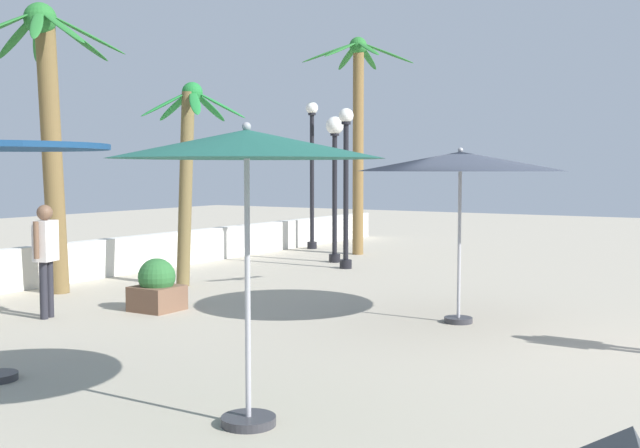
# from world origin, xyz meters

# --- Properties ---
(ground_plane) EXTENTS (56.00, 56.00, 0.00)m
(ground_plane) POSITION_xyz_m (0.00, 0.00, 0.00)
(ground_plane) COLOR #B2A893
(boundary_wall) EXTENTS (25.20, 0.30, 0.80)m
(boundary_wall) POSITION_xyz_m (0.00, 9.12, 0.40)
(boundary_wall) COLOR silver
(boundary_wall) RESTS_ON ground_plane
(patio_umbrella_1) EXTENTS (3.05, 3.05, 2.60)m
(patio_umbrella_1) POSITION_xyz_m (0.20, 0.90, 2.38)
(patio_umbrella_1) COLOR #333338
(patio_umbrella_1) RESTS_ON ground_plane
(patio_umbrella_2) EXTENTS (2.42, 2.42, 2.69)m
(patio_umbrella_2) POSITION_xyz_m (-5.16, 0.79, 2.46)
(patio_umbrella_2) COLOR #333338
(patio_umbrella_2) RESTS_ON ground_plane
(palm_tree_0) EXTENTS (2.98, 2.57, 5.75)m
(palm_tree_0) POSITION_xyz_m (7.55, 6.63, 3.59)
(palm_tree_0) COLOR brown
(palm_tree_0) RESTS_ON ground_plane
(palm_tree_1) EXTENTS (2.95, 2.94, 5.23)m
(palm_tree_1) POSITION_xyz_m (-1.18, 8.21, 3.29)
(palm_tree_1) COLOR brown
(palm_tree_1) RESTS_ON ground_plane
(palm_tree_3) EXTENTS (2.06, 2.06, 3.99)m
(palm_tree_3) POSITION_xyz_m (1.02, 6.84, 2.52)
(palm_tree_3) COLOR brown
(palm_tree_3) RESTS_ON ground_plane
(lamp_post_0) EXTENTS (0.35, 0.35, 4.19)m
(lamp_post_0) POSITION_xyz_m (8.16, 8.45, 2.50)
(lamp_post_0) COLOR black
(lamp_post_0) RESTS_ON ground_plane
(lamp_post_1) EXTENTS (0.34, 0.34, 3.66)m
(lamp_post_1) POSITION_xyz_m (4.81, 5.44, 2.16)
(lamp_post_1) COLOR black
(lamp_post_1) RESTS_ON ground_plane
(lamp_post_2) EXTENTS (0.44, 0.44, 3.56)m
(lamp_post_2) POSITION_xyz_m (5.70, 6.26, 2.45)
(lamp_post_2) COLOR black
(lamp_post_2) RESTS_ON ground_plane
(guest_1) EXTENTS (0.54, 0.34, 1.74)m
(guest_1) POSITION_xyz_m (-2.76, 6.41, 1.06)
(guest_1) COLOR #26262D
(guest_1) RESTS_ON ground_plane
(planter) EXTENTS (0.70, 0.70, 0.85)m
(planter) POSITION_xyz_m (-1.40, 5.42, 0.38)
(planter) COLOR brown
(planter) RESTS_ON ground_plane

